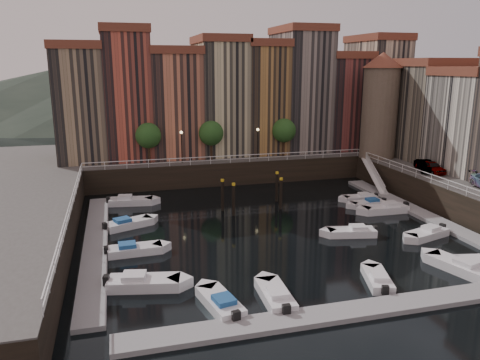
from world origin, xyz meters
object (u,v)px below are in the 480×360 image
object	(u,v)px
boat_left_2	(133,250)
boat_left_3	(128,224)
corner_tower	(380,104)
gangway	(374,174)
boat_left_0	(142,283)
mooring_pilings	(254,194)
car_a	(431,168)
car_b	(425,167)

from	to	relation	value
boat_left_2	boat_left_3	distance (m)	6.74
corner_tower	gangway	world-z (taller)	corner_tower
boat_left_0	boat_left_2	xyz separation A→B (m)	(-0.32, 6.42, -0.05)
corner_tower	gangway	xyz separation A→B (m)	(-2.90, -4.50, -8.28)
gangway	mooring_pilings	distance (m)	17.58
gangway	boat_left_0	bearing A→B (deg)	-146.16
car_a	gangway	bearing A→B (deg)	124.49
corner_tower	boat_left_0	distance (m)	42.12
mooring_pilings	car_a	bearing A→B (deg)	-3.96
corner_tower	car_a	distance (m)	12.20
corner_tower	boat_left_3	size ratio (longest dim) A/B	2.84
car_a	car_b	bearing A→B (deg)	113.78
car_a	car_b	xyz separation A→B (m)	(-0.30, 0.72, -0.03)
boat_left_0	boat_left_2	size ratio (longest dim) A/B	1.15
corner_tower	mooring_pilings	world-z (taller)	corner_tower
gangway	boat_left_0	distance (m)	36.03
corner_tower	mooring_pilings	distance (m)	23.43
car_b	boat_left_2	bearing A→B (deg)	-147.29
corner_tower	mooring_pilings	bearing A→B (deg)	-156.06
gangway	corner_tower	bearing A→B (deg)	57.20
car_b	mooring_pilings	bearing A→B (deg)	-163.56
boat_left_0	boat_left_3	bearing A→B (deg)	104.38
mooring_pilings	car_a	world-z (taller)	car_a
car_b	corner_tower	bearing A→B (deg)	111.79
car_b	boat_left_0	bearing A→B (deg)	-137.38
mooring_pilings	car_b	size ratio (longest dim) A/B	1.75
corner_tower	boat_left_3	world-z (taller)	corner_tower
corner_tower	boat_left_2	size ratio (longest dim) A/B	2.94
corner_tower	gangway	distance (m)	9.86
boat_left_2	gangway	bearing A→B (deg)	21.95
mooring_pilings	boat_left_3	size ratio (longest dim) A/B	1.46
boat_left_2	boat_left_3	world-z (taller)	boat_left_3
gangway	car_a	distance (m)	7.13
corner_tower	boat_left_3	distance (m)	36.60
corner_tower	boat_left_2	world-z (taller)	corner_tower
gangway	boat_left_2	bearing A→B (deg)	-155.71
boat_left_2	car_b	world-z (taller)	car_b
boat_left_0	boat_left_3	world-z (taller)	boat_left_0
gangway	boat_left_2	xyz separation A→B (m)	(-30.22, -13.64, -1.56)
mooring_pilings	corner_tower	bearing A→B (deg)	23.94
boat_left_0	car_b	bearing A→B (deg)	36.08
corner_tower	boat_left_0	world-z (taller)	corner_tower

